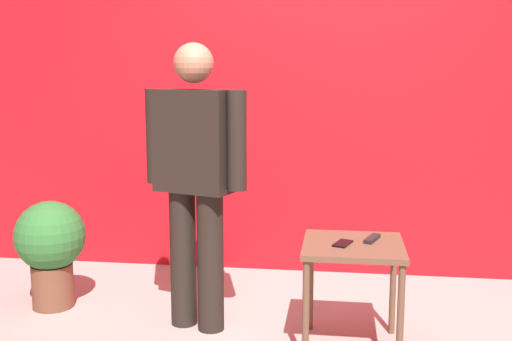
% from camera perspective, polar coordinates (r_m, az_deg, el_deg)
% --- Properties ---
extents(back_wall_red, '(5.99, 0.12, 2.98)m').
position_cam_1_polar(back_wall_red, '(4.60, 4.46, 9.04)').
color(back_wall_red, red).
rests_on(back_wall_red, ground_plane).
extents(standing_person, '(0.65, 0.35, 1.65)m').
position_cam_1_polar(standing_person, '(3.56, -5.57, -0.15)').
color(standing_person, black).
rests_on(standing_person, ground_plane).
extents(side_table, '(0.53, 0.53, 0.59)m').
position_cam_1_polar(side_table, '(3.39, 8.85, -8.08)').
color(side_table, brown).
rests_on(side_table, ground_plane).
extents(cell_phone, '(0.11, 0.16, 0.01)m').
position_cam_1_polar(cell_phone, '(3.34, 7.93, -6.62)').
color(cell_phone, black).
rests_on(cell_phone, side_table).
extents(tv_remote, '(0.10, 0.17, 0.02)m').
position_cam_1_polar(tv_remote, '(3.43, 10.56, -6.14)').
color(tv_remote, black).
rests_on(tv_remote, side_table).
extents(potted_plant, '(0.44, 0.44, 0.69)m').
position_cam_1_polar(potted_plant, '(4.17, -18.26, -6.47)').
color(potted_plant, brown).
rests_on(potted_plant, ground_plane).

